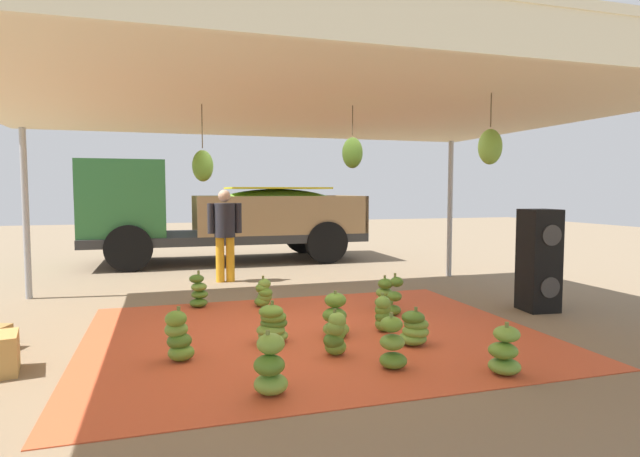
{
  "coord_description": "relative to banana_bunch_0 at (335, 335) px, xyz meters",
  "views": [
    {
      "loc": [
        -1.71,
        -5.85,
        1.72
      ],
      "look_at": [
        0.68,
        2.03,
        1.12
      ],
      "focal_mm": 28.97,
      "sensor_mm": 36.0,
      "label": 1
    }
  ],
  "objects": [
    {
      "name": "banana_bunch_1",
      "position": [
        -0.29,
        2.47,
        -0.02
      ],
      "size": [
        0.32,
        0.32,
        0.46
      ],
      "color": "#60932D",
      "rests_on": "tarp_orange"
    },
    {
      "name": "speaker_stack",
      "position": [
        3.45,
        1.11,
        0.51
      ],
      "size": [
        0.5,
        0.53,
        1.46
      ],
      "color": "black",
      "rests_on": "ground"
    },
    {
      "name": "banana_bunch_10",
      "position": [
        0.86,
        0.71,
        -0.01
      ],
      "size": [
        0.32,
        0.32,
        0.47
      ],
      "color": "#6B9E38",
      "rests_on": "tarp_orange"
    },
    {
      "name": "banana_bunch_12",
      "position": [
        -0.53,
        0.65,
        -0.01
      ],
      "size": [
        0.48,
        0.47,
        0.48
      ],
      "color": "#75A83D",
      "rests_on": "tarp_orange"
    },
    {
      "name": "ground_plane",
      "position": [
        0.02,
        3.86,
        -0.23
      ],
      "size": [
        40.0,
        40.0,
        0.0
      ],
      "primitive_type": "plane",
      "color": "#7F6B51"
    },
    {
      "name": "tent_canopy",
      "position": [
        0.03,
        0.76,
        2.46
      ],
      "size": [
        8.0,
        7.0,
        2.77
      ],
      "color": "#9EA0A5",
      "rests_on": "ground"
    },
    {
      "name": "banana_bunch_0",
      "position": [
        0.0,
        0.0,
        0.0
      ],
      "size": [
        0.33,
        0.33,
        0.49
      ],
      "color": "#60932D",
      "rests_on": "tarp_orange"
    },
    {
      "name": "banana_bunch_5",
      "position": [
        -1.57,
        0.31,
        0.02
      ],
      "size": [
        0.39,
        0.38,
        0.55
      ],
      "color": "#60932D",
      "rests_on": "tarp_orange"
    },
    {
      "name": "banana_bunch_8",
      "position": [
        1.34,
        -0.98,
        -0.01
      ],
      "size": [
        0.36,
        0.34,
        0.5
      ],
      "color": "#6B9E38",
      "rests_on": "tarp_orange"
    },
    {
      "name": "banana_bunch_2",
      "position": [
        1.39,
        1.89,
        -0.02
      ],
      "size": [
        0.36,
        0.38,
        0.48
      ],
      "color": "#518428",
      "rests_on": "tarp_orange"
    },
    {
      "name": "banana_bunch_9",
      "position": [
        -0.85,
        -0.82,
        0.02
      ],
      "size": [
        0.38,
        0.38,
        0.55
      ],
      "color": "#75A83D",
      "rests_on": "tarp_orange"
    },
    {
      "name": "banana_bunch_11",
      "position": [
        0.22,
        0.67,
        0.02
      ],
      "size": [
        0.43,
        0.43,
        0.54
      ],
      "color": "#75A83D",
      "rests_on": "tarp_orange"
    },
    {
      "name": "banana_bunch_6",
      "position": [
        0.41,
        -0.52,
        0.01
      ],
      "size": [
        0.34,
        0.35,
        0.55
      ],
      "color": "#518428",
      "rests_on": "tarp_orange"
    },
    {
      "name": "cargo_truck_main",
      "position": [
        -0.46,
        7.74,
        0.98
      ],
      "size": [
        6.53,
        2.47,
        2.4
      ],
      "color": "#2D2D2D",
      "rests_on": "ground"
    },
    {
      "name": "worker_0",
      "position": [
        -0.59,
        4.81,
        0.79
      ],
      "size": [
        0.64,
        0.39,
        1.75
      ],
      "color": "orange",
      "rests_on": "ground"
    },
    {
      "name": "tarp_orange",
      "position": [
        0.02,
        0.86,
        -0.22
      ],
      "size": [
        5.29,
        4.26,
        0.01
      ],
      "primitive_type": "cube",
      "color": "#D1512D",
      "rests_on": "ground"
    },
    {
      "name": "banana_bunch_7",
      "position": [
        0.96,
        0.1,
        -0.04
      ],
      "size": [
        0.46,
        0.44,
        0.43
      ],
      "color": "#6B9E38",
      "rests_on": "tarp_orange"
    },
    {
      "name": "banana_bunch_4",
      "position": [
        -1.22,
        2.72,
        0.01
      ],
      "size": [
        0.37,
        0.38,
        0.54
      ],
      "color": "#477523",
      "rests_on": "tarp_orange"
    },
    {
      "name": "banana_bunch_3",
      "position": [
        1.33,
        1.4,
        0.03
      ],
      "size": [
        0.26,
        0.27,
        0.59
      ],
      "color": "#518428",
      "rests_on": "tarp_orange"
    }
  ]
}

